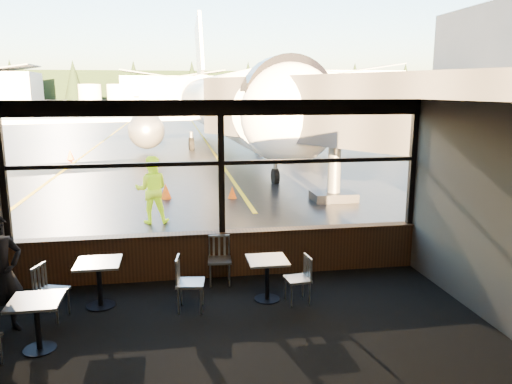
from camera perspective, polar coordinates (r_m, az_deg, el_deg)
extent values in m
plane|color=black|center=(129.54, -9.21, 9.73)|extent=(520.00, 520.00, 0.00)
cube|color=black|center=(7.50, -1.43, -17.65)|extent=(8.00, 6.00, 0.01)
cube|color=#38332D|center=(6.55, -1.59, 10.07)|extent=(8.00, 6.00, 0.04)
cube|color=#4F483F|center=(8.35, 26.84, -3.01)|extent=(0.04, 6.00, 3.50)
cube|color=#4F483F|center=(4.08, 4.62, -16.51)|extent=(8.00, 0.04, 3.50)
cube|color=#4E2C17|center=(10.06, -3.87, -7.16)|extent=(8.00, 0.28, 0.90)
cube|color=black|center=(9.54, -4.10, 9.59)|extent=(8.00, 0.18, 0.30)
cube|color=black|center=(10.07, -26.99, 1.89)|extent=(0.12, 0.12, 2.60)
cube|color=black|center=(9.64, -4.01, 2.74)|extent=(0.12, 0.12, 2.60)
cube|color=black|center=(10.76, 17.46, 3.15)|extent=(0.12, 0.12, 2.60)
cube|color=black|center=(9.63, -4.01, 3.33)|extent=(8.00, 0.10, 0.08)
imported|color=black|center=(8.53, -27.15, -8.42)|extent=(0.80, 0.80, 1.88)
imported|color=#BFF219|center=(14.26, -11.84, 0.27)|extent=(0.93, 0.73, 1.90)
cone|color=#FF6008|center=(17.28, -2.74, -0.03)|extent=(0.31, 0.31, 0.43)
cone|color=#EA4807|center=(28.94, -20.46, 4.03)|extent=(0.38, 0.38, 0.53)
cylinder|color=silver|center=(193.69, -18.45, 10.73)|extent=(8.00, 8.00, 6.00)
cylinder|color=silver|center=(192.44, -15.46, 10.90)|extent=(8.00, 8.00, 6.00)
cylinder|color=silver|center=(191.71, -12.43, 11.04)|extent=(8.00, 8.00, 6.00)
cube|color=black|center=(219.50, -9.45, 11.96)|extent=(360.00, 3.00, 12.00)
cone|color=#FC4A07|center=(17.51, -10.28, 0.12)|extent=(0.38, 0.38, 0.53)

